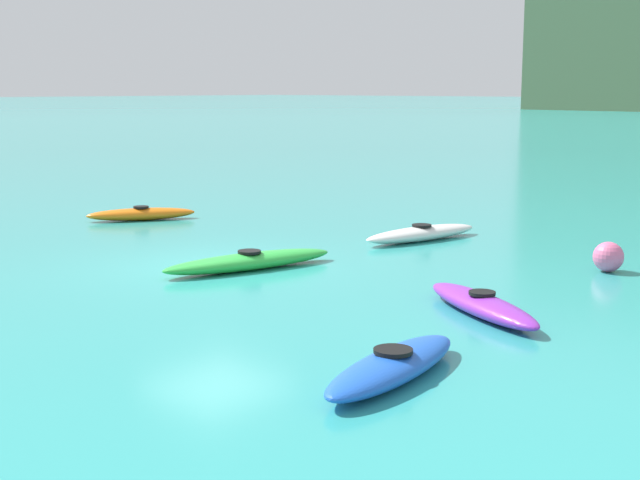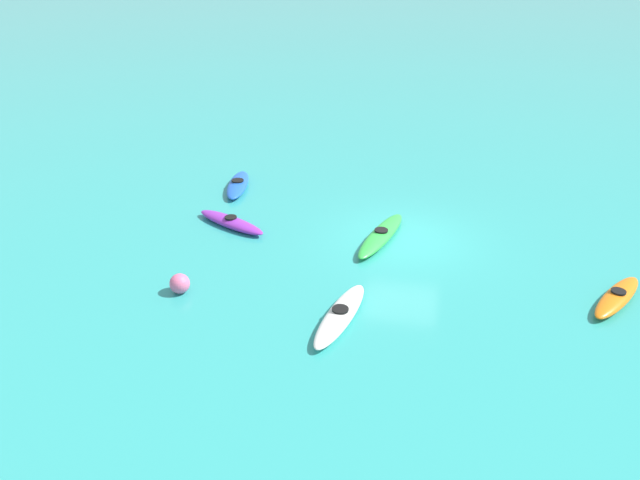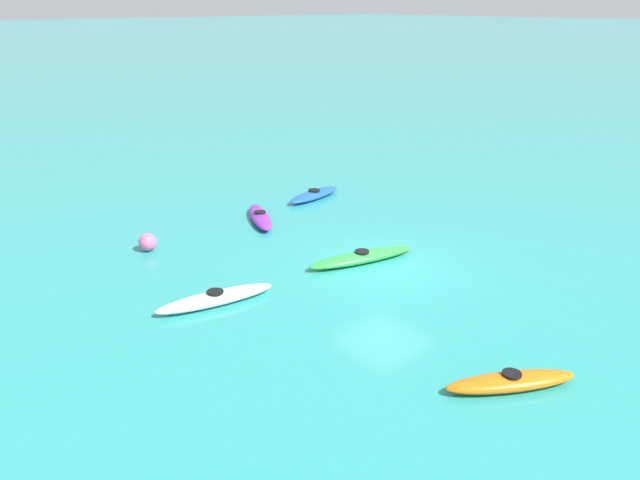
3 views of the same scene
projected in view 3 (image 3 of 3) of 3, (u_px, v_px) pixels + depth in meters
ground_plane at (385, 268)px, 18.89m from camera, size 600.00×600.00×0.00m
kayak_white at (215, 298)px, 16.57m from camera, size 1.29×3.31×0.37m
kayak_green at (362, 257)px, 19.24m from camera, size 1.56×3.65×0.37m
kayak_blue at (314, 195)px, 25.48m from camera, size 1.19×2.93×0.37m
kayak_orange at (511, 381)px, 12.94m from camera, size 1.97×2.73×0.37m
kayak_purple at (260, 217)px, 22.84m from camera, size 2.91×1.93×0.37m
buoy_pink at (148, 242)px, 20.09m from camera, size 0.57×0.57×0.57m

